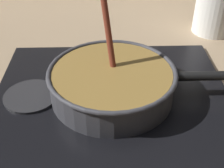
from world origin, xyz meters
name	(u,v)px	position (x,y,z in m)	size (l,w,h in m)	color
ground	(134,137)	(0.00, 0.00, -0.02)	(2.40, 1.60, 0.04)	#9E8466
hob_plate	(112,97)	(-0.05, 0.11, 0.01)	(0.56, 0.48, 0.01)	black
burner_ring	(112,94)	(-0.05, 0.11, 0.02)	(0.21, 0.21, 0.01)	#592D0C
spare_burner	(31,96)	(-0.24, 0.11, 0.01)	(0.13, 0.13, 0.01)	#262628
cooking_pan	(113,82)	(-0.04, 0.11, 0.05)	(0.43, 0.30, 0.31)	#38383D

